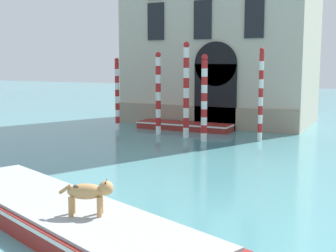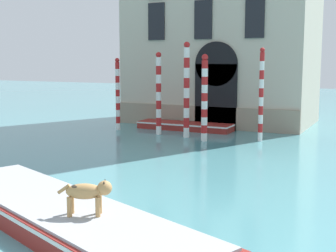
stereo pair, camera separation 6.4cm
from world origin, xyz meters
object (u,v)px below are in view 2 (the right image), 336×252
at_px(boat_foreground, 61,214).
at_px(mooring_pole_0, 118,94).
at_px(dog_on_deck, 88,192).
at_px(mooring_pole_4, 204,98).
at_px(boat_moored_near_palazzo, 185,126).
at_px(mooring_pole_2, 159,93).
at_px(mooring_pole_1, 187,90).
at_px(mooring_pole_3, 261,94).

xyz_separation_m(boat_foreground, mooring_pole_0, (-6.62, 12.96, 1.63)).
bearing_deg(dog_on_deck, mooring_pole_4, 75.13).
bearing_deg(boat_moored_near_palazzo, mooring_pole_2, -105.02).
relative_size(boat_foreground, mooring_pole_1, 2.01).
height_order(dog_on_deck, mooring_pole_2, mooring_pole_2).
relative_size(mooring_pole_0, mooring_pole_2, 0.93).
bearing_deg(dog_on_deck, mooring_pole_0, 94.34).
xyz_separation_m(boat_moored_near_palazzo, mooring_pole_1, (1.07, -2.23, 2.08)).
xyz_separation_m(mooring_pole_2, mooring_pole_4, (2.74, -0.78, -0.06)).
height_order(boat_moored_near_palazzo, mooring_pole_3, mooring_pole_3).
distance_m(dog_on_deck, mooring_pole_4, 12.39).
height_order(mooring_pole_0, mooring_pole_2, mooring_pole_2).
relative_size(boat_foreground, mooring_pole_2, 2.24).
height_order(mooring_pole_2, mooring_pole_3, mooring_pole_3).
bearing_deg(mooring_pole_0, mooring_pole_1, -8.61).
distance_m(mooring_pole_0, mooring_pole_2, 2.68).
distance_m(boat_foreground, mooring_pole_0, 14.64).
xyz_separation_m(boat_foreground, dog_on_deck, (1.05, -0.39, 0.74)).
relative_size(mooring_pole_0, mooring_pole_4, 0.96).
bearing_deg(mooring_pole_4, boat_moored_near_palazzo, 128.33).
xyz_separation_m(mooring_pole_0, mooring_pole_2, (2.64, -0.43, 0.14)).
height_order(boat_foreground, mooring_pole_2, mooring_pole_2).
height_order(mooring_pole_1, mooring_pole_4, mooring_pole_1).
bearing_deg(dog_on_deck, mooring_pole_3, 64.35).
bearing_deg(dog_on_deck, boat_moored_near_palazzo, 81.22).
height_order(boat_foreground, dog_on_deck, dog_on_deck).
relative_size(boat_foreground, mooring_pole_0, 2.40).
distance_m(boat_foreground, boat_moored_near_palazzo, 14.95).
relative_size(mooring_pole_3, mooring_pole_4, 1.07).
bearing_deg(mooring_pole_2, dog_on_deck, -68.76).
height_order(mooring_pole_0, mooring_pole_1, mooring_pole_1).
xyz_separation_m(boat_foreground, mooring_pole_4, (-1.24, 11.75, 1.71)).
bearing_deg(mooring_pole_0, boat_moored_near_palazzo, 26.56).
height_order(boat_foreground, mooring_pole_0, mooring_pole_0).
bearing_deg(mooring_pole_4, mooring_pole_3, 25.38).
distance_m(boat_foreground, mooring_pole_3, 13.03).
distance_m(dog_on_deck, mooring_pole_2, 13.90).
bearing_deg(boat_foreground, mooring_pole_4, 117.41).
bearing_deg(mooring_pole_0, mooring_pole_2, -9.15).
distance_m(mooring_pole_3, mooring_pole_4, 2.56).
relative_size(dog_on_deck, boat_moored_near_palazzo, 0.20).
xyz_separation_m(boat_moored_near_palazzo, mooring_pole_4, (2.21, -2.79, 1.79)).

